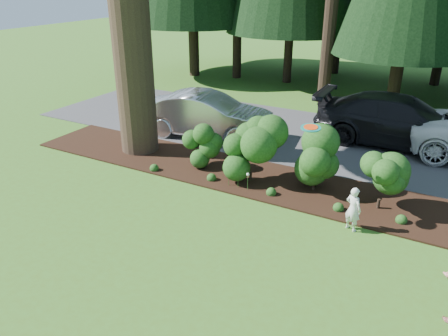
# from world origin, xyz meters

# --- Properties ---
(ground) EXTENTS (80.00, 80.00, 0.00)m
(ground) POSITION_xyz_m (0.00, 0.00, 0.00)
(ground) COLOR #3D641C
(ground) RESTS_ON ground
(mulch_bed) EXTENTS (16.00, 2.50, 0.05)m
(mulch_bed) POSITION_xyz_m (0.00, 3.25, 0.03)
(mulch_bed) COLOR black
(mulch_bed) RESTS_ON ground
(driveway) EXTENTS (22.00, 6.00, 0.03)m
(driveway) POSITION_xyz_m (0.00, 7.50, 0.01)
(driveway) COLOR #38383A
(driveway) RESTS_ON ground
(shrub_row) EXTENTS (6.53, 1.60, 1.61)m
(shrub_row) POSITION_xyz_m (0.77, 3.14, 0.81)
(shrub_row) COLOR #193B12
(shrub_row) RESTS_ON ground
(lily_cluster) EXTENTS (0.69, 0.09, 0.57)m
(lily_cluster) POSITION_xyz_m (-0.30, 2.40, 0.50)
(lily_cluster) COLOR #193B12
(lily_cluster) RESTS_ON ground
(car_silver_wagon) EXTENTS (5.08, 2.51, 1.60)m
(car_silver_wagon) POSITION_xyz_m (-3.30, 5.71, 0.83)
(car_silver_wagon) COLOR silver
(car_silver_wagon) RESTS_ON driveway
(car_dark_suv) EXTENTS (5.96, 2.53, 1.72)m
(car_dark_suv) POSITION_xyz_m (3.06, 8.20, 0.89)
(car_dark_suv) COLOR black
(car_dark_suv) RESTS_ON driveway
(child) EXTENTS (0.48, 0.40, 1.11)m
(child) POSITION_xyz_m (3.03, 1.80, 0.56)
(child) COLOR silver
(child) RESTS_ON ground
(frisbee) EXTENTS (0.46, 0.46, 0.09)m
(frisbee) POSITION_xyz_m (1.88, 1.68, 2.40)
(frisbee) COLOR #15786C
(frisbee) RESTS_ON ground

